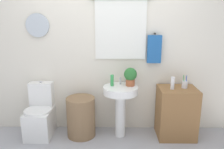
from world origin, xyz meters
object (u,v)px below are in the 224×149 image
object	(u,v)px
laundry_hamper	(81,117)
wooden_cabinet	(176,113)
potted_plant	(130,76)
pedestal_sink	(120,100)
toothbrush_cup	(185,84)
toilet	(41,115)
lotion_bottle	(173,83)
soap_bottle	(112,80)

from	to	relation	value
laundry_hamper	wooden_cabinet	bearing A→B (deg)	0.00
wooden_cabinet	potted_plant	size ratio (longest dim) A/B	2.84
pedestal_sink	toothbrush_cup	world-z (taller)	toothbrush_cup
laundry_hamper	toothbrush_cup	world-z (taller)	toothbrush_cup
pedestal_sink	laundry_hamper	bearing A→B (deg)	-180.00
potted_plant	toothbrush_cup	bearing A→B (deg)	-3.02
toilet	wooden_cabinet	size ratio (longest dim) A/B	1.07
laundry_hamper	potted_plant	world-z (taller)	potted_plant
laundry_hamper	potted_plant	size ratio (longest dim) A/B	2.26
pedestal_sink	toothbrush_cup	size ratio (longest dim) A/B	4.09
wooden_cabinet	lotion_bottle	xyz separation A→B (m)	(-0.09, -0.04, 0.46)
laundry_hamper	toothbrush_cup	size ratio (longest dim) A/B	3.17
laundry_hamper	toilet	bearing A→B (deg)	176.59
toilet	soap_bottle	distance (m)	1.19
soap_bottle	potted_plant	distance (m)	0.27
pedestal_sink	wooden_cabinet	world-z (taller)	pedestal_sink
pedestal_sink	wooden_cabinet	distance (m)	0.83
toilet	soap_bottle	xyz separation A→B (m)	(1.06, 0.01, 0.54)
toilet	toothbrush_cup	size ratio (longest dim) A/B	4.24
soap_bottle	toothbrush_cup	distance (m)	1.03
toilet	pedestal_sink	bearing A→B (deg)	-1.75
pedestal_sink	lotion_bottle	distance (m)	0.76
laundry_hamper	lotion_bottle	xyz separation A→B (m)	(1.29, -0.04, 0.53)
pedestal_sink	potted_plant	xyz separation A→B (m)	(0.14, 0.06, 0.34)
potted_plant	lotion_bottle	bearing A→B (deg)	-9.82
wooden_cabinet	soap_bottle	world-z (taller)	soap_bottle
wooden_cabinet	soap_bottle	xyz separation A→B (m)	(-0.93, 0.05, 0.47)
lotion_bottle	soap_bottle	bearing A→B (deg)	173.87
toilet	lotion_bottle	bearing A→B (deg)	-2.30
laundry_hamper	toothbrush_cup	xyz separation A→B (m)	(1.48, 0.02, 0.50)
toilet	pedestal_sink	distance (m)	1.21
wooden_cabinet	potted_plant	world-z (taller)	potted_plant
toilet	potted_plant	distance (m)	1.45
laundry_hamper	wooden_cabinet	distance (m)	1.39
soap_bottle	potted_plant	world-z (taller)	potted_plant
toilet	laundry_hamper	size ratio (longest dim) A/B	1.34
wooden_cabinet	potted_plant	distance (m)	0.86
pedestal_sink	wooden_cabinet	size ratio (longest dim) A/B	1.03
laundry_hamper	lotion_bottle	distance (m)	1.40
potted_plant	laundry_hamper	bearing A→B (deg)	-175.20
laundry_hamper	pedestal_sink	distance (m)	0.63
toilet	laundry_hamper	xyz separation A→B (m)	(0.61, -0.04, -0.00)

